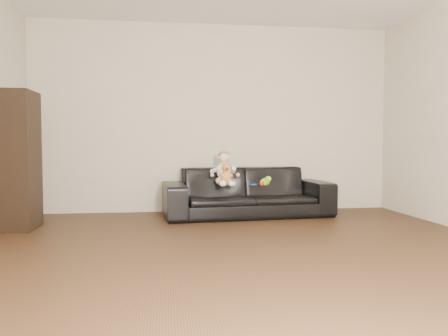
{
  "coord_description": "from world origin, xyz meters",
  "views": [
    {
      "loc": [
        -0.66,
        -3.34,
        0.92
      ],
      "look_at": [
        0.05,
        2.15,
        0.63
      ],
      "focal_mm": 35.0,
      "sensor_mm": 36.0,
      "label": 1
    }
  ],
  "objects": [
    {
      "name": "shelf_item",
      "position": [
        -2.27,
        1.68,
        1.1
      ],
      "size": [
        0.18,
        0.25,
        0.28
      ],
      "primitive_type": "cube",
      "rotation": [
        0.0,
        0.0,
        -0.01
      ],
      "color": "silver",
      "rests_on": "cabinet"
    },
    {
      "name": "floor",
      "position": [
        0.0,
        0.0,
        0.0
      ],
      "size": [
        5.5,
        5.5,
        0.0
      ],
      "primitive_type": "plane",
      "color": "#392414",
      "rests_on": "ground"
    },
    {
      "name": "wall_back",
      "position": [
        0.0,
        2.75,
        1.3
      ],
      "size": [
        5.0,
        0.0,
        5.0
      ],
      "primitive_type": "plane",
      "rotation": [
        1.57,
        0.0,
        0.0
      ],
      "color": "beige",
      "rests_on": "ground"
    },
    {
      "name": "toy_green",
      "position": [
        0.56,
        2.03,
        0.46
      ],
      "size": [
        0.15,
        0.17,
        0.1
      ],
      "primitive_type": "ellipsoid",
      "rotation": [
        0.0,
        0.0,
        -0.27
      ],
      "color": "#82E41A",
      "rests_on": "sofa"
    },
    {
      "name": "sofa",
      "position": [
        0.37,
        2.25,
        0.31
      ],
      "size": [
        2.22,
        1.03,
        0.63
      ],
      "primitive_type": "imported",
      "rotation": [
        0.0,
        0.0,
        0.09
      ],
      "color": "black",
      "rests_on": "floor"
    },
    {
      "name": "baby",
      "position": [
        0.05,
        2.13,
        0.61
      ],
      "size": [
        0.33,
        0.39,
        0.43
      ],
      "rotation": [
        0.0,
        0.0,
        0.28
      ],
      "color": "#FED7D6",
      "rests_on": "sofa"
    },
    {
      "name": "teddy_bear",
      "position": [
        0.06,
        2.0,
        0.58
      ],
      "size": [
        0.16,
        0.16,
        0.24
      ],
      "rotation": [
        0.0,
        0.0,
        0.38
      ],
      "color": "#C68238",
      "rests_on": "sofa"
    },
    {
      "name": "cabinet",
      "position": [
        -2.29,
        1.68,
        0.76
      ],
      "size": [
        0.38,
        0.52,
        1.52
      ],
      "primitive_type": "cube",
      "rotation": [
        0.0,
        0.0,
        -0.01
      ],
      "color": "black",
      "rests_on": "floor"
    },
    {
      "name": "toy_rattle",
      "position": [
        0.51,
        1.98,
        0.45
      ],
      "size": [
        0.07,
        0.07,
        0.06
      ],
      "primitive_type": "sphere",
      "rotation": [
        0.0,
        0.0,
        0.18
      ],
      "color": "red",
      "rests_on": "sofa"
    },
    {
      "name": "toy_blue_disc",
      "position": [
        0.43,
        2.14,
        0.42
      ],
      "size": [
        0.1,
        0.1,
        0.01
      ],
      "primitive_type": "cylinder",
      "rotation": [
        0.0,
        0.0,
        0.24
      ],
      "color": "blue",
      "rests_on": "sofa"
    }
  ]
}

